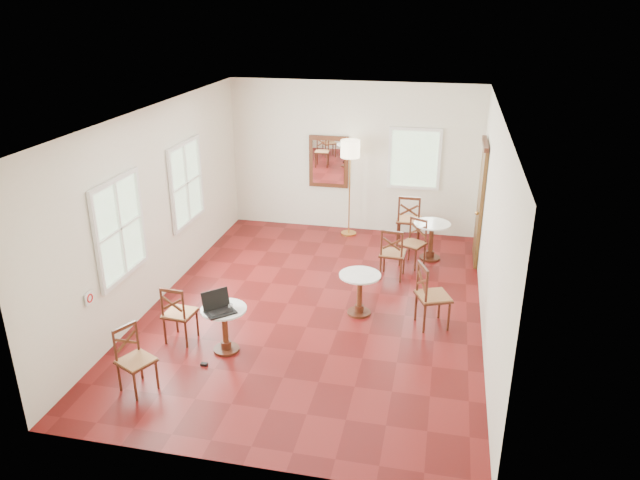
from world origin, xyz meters
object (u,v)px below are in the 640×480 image
at_px(cafe_table_near, 225,325).
at_px(cafe_table_back, 431,237).
at_px(cafe_table_mid, 360,289).
at_px(mouse, 226,308).
at_px(chair_near_a, 179,313).
at_px(chair_back_b, 414,243).
at_px(laptop, 218,307).
at_px(chair_mid_b, 432,296).
at_px(chair_back_a, 409,220).
at_px(water_glass, 231,307).
at_px(chair_near_b, 135,360).
at_px(navy_mug, 217,302).
at_px(power_adapter, 204,364).
at_px(floor_lamp, 350,155).
at_px(chair_mid_a, 393,253).

height_order(cafe_table_near, cafe_table_back, cafe_table_back).
bearing_deg(cafe_table_mid, cafe_table_back, 67.51).
bearing_deg(cafe_table_back, mouse, -124.29).
bearing_deg(cafe_table_near, cafe_table_mid, 40.83).
xyz_separation_m(cafe_table_back, chair_near_a, (-3.28, -3.61, -0.00)).
bearing_deg(chair_back_b, laptop, -97.15).
distance_m(chair_mid_b, chair_back_a, 3.14).
relative_size(chair_near_a, water_glass, 8.82).
xyz_separation_m(chair_near_b, chair_back_b, (3.04, 4.42, 0.01)).
height_order(cafe_table_back, chair_mid_b, chair_mid_b).
bearing_deg(cafe_table_near, navy_mug, 149.18).
bearing_deg(water_glass, chair_near_b, -130.66).
distance_m(cafe_table_mid, cafe_table_back, 2.51).
height_order(chair_near_b, power_adapter, chair_near_b).
distance_m(chair_near_b, floor_lamp, 6.03).
distance_m(chair_back_b, power_adapter, 4.52).
height_order(cafe_table_mid, laptop, laptop).
bearing_deg(power_adapter, mouse, 64.26).
bearing_deg(chair_back_b, floor_lamp, 164.39).
distance_m(floor_lamp, water_glass, 4.82).
bearing_deg(power_adapter, cafe_table_mid, 45.50).
xyz_separation_m(cafe_table_mid, floor_lamp, (-0.70, 3.23, 1.22)).
bearing_deg(chair_mid_a, chair_mid_b, 119.02).
bearing_deg(water_glass, chair_mid_b, 26.81).
bearing_deg(cafe_table_mid, chair_near_a, -151.03).
height_order(chair_mid_a, floor_lamp, floor_lamp).
relative_size(chair_mid_b, navy_mug, 9.30).
relative_size(mouse, power_adapter, 0.92).
height_order(chair_mid_b, navy_mug, chair_mid_b).
relative_size(chair_back_b, laptop, 1.75).
distance_m(chair_back_b, water_glass, 4.05).
bearing_deg(cafe_table_mid, navy_mug, -142.42).
xyz_separation_m(mouse, power_adapter, (-0.19, -0.40, -0.65)).
relative_size(cafe_table_back, power_adapter, 7.91).
height_order(cafe_table_near, chair_back_b, chair_back_b).
height_order(chair_back_a, water_glass, chair_back_a).
relative_size(laptop, power_adapter, 5.47).
distance_m(chair_near_b, chair_mid_a, 4.69).
bearing_deg(floor_lamp, chair_mid_b, -62.25).
bearing_deg(cafe_table_mid, cafe_table_near, -139.17).
bearing_deg(water_glass, chair_near_a, 170.07).
bearing_deg(chair_back_a, cafe_table_mid, 80.87).
relative_size(navy_mug, power_adapter, 1.19).
bearing_deg(chair_near_a, chair_near_b, 92.27).
distance_m(chair_back_b, floor_lamp, 2.21).
distance_m(cafe_table_mid, chair_back_b, 2.09).
distance_m(chair_near_a, chair_mid_b, 3.58).
bearing_deg(cafe_table_mid, chair_mid_a, 75.54).
bearing_deg(floor_lamp, chair_mid_a, -60.29).
bearing_deg(floor_lamp, laptop, -101.39).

